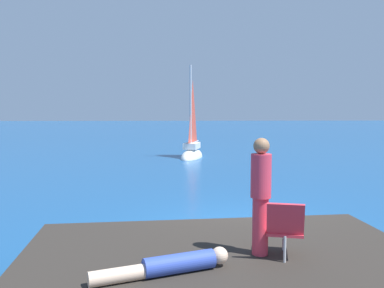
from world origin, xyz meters
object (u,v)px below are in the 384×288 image
(sailboat_near, at_px, (192,152))
(person_standing, at_px, (261,193))
(person_sunbather, at_px, (169,265))
(beach_chair, at_px, (285,226))

(sailboat_near, height_order, person_standing, sailboat_near)
(sailboat_near, height_order, person_sunbather, sailboat_near)
(sailboat_near, bearing_deg, beach_chair, 17.99)
(person_sunbather, bearing_deg, beach_chair, 176.69)
(person_sunbather, xyz_separation_m, beach_chair, (1.54, 0.46, 0.33))
(person_sunbather, bearing_deg, person_standing, -173.15)
(sailboat_near, xyz_separation_m, person_sunbather, (-1.04, -17.35, 0.51))
(sailboat_near, relative_size, person_sunbather, 3.28)
(person_standing, bearing_deg, sailboat_near, -64.99)
(sailboat_near, xyz_separation_m, person_standing, (0.21, -16.72, 1.26))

